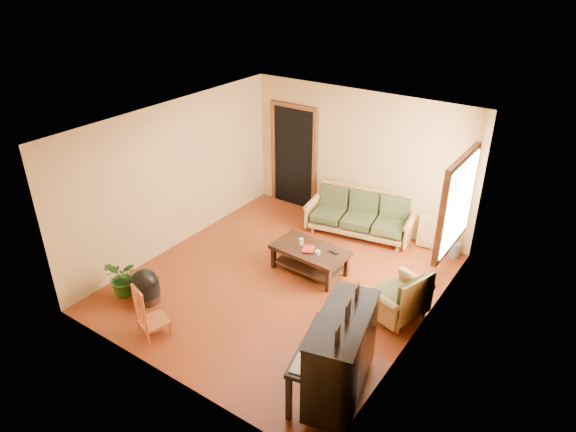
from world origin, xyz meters
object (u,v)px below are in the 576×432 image
Objects in this scene: coffee_table at (310,260)px; piano at (341,357)px; armchair at (398,293)px; sofa at (360,215)px; potted_plant at (124,278)px; ceramic_crock at (454,250)px; footstool at (146,290)px; red_chair at (152,310)px.

piano reaches higher than coffee_table.
sofa is at bearing 148.29° from armchair.
potted_plant is at bearing -132.73° from coffee_table.
armchair is 2.11m from ceramic_crock.
ceramic_crock is (1.82, 1.83, -0.09)m from coffee_table.
coffee_table reaches higher than footstool.
armchair is 1.32× the size of potted_plant.
sofa is 3.97m from piano.
sofa is at bearing -171.77° from ceramic_crock.
footstool is (-3.33, -0.04, -0.38)m from piano.
armchair is 4.13m from potted_plant.
footstool is 0.82m from red_chair.
ceramic_crock is (0.15, 2.09, -0.27)m from armchair.
piano reaches higher than potted_plant.
piano is at bearing 1.97° from potted_plant.
sofa is at bearing 100.92° from piano.
sofa is 2.42× the size of red_chair.
red_chair is 5.17m from ceramic_crock.
ceramic_crock is (1.73, 0.25, -0.29)m from sofa.
footstool is 1.63× the size of ceramic_crock.
coffee_table is at bearing 116.76° from piano.
piano is 3.73m from potted_plant.
armchair is 1.01× the size of red_chair.
armchair is at bearing 78.36° from piano.
sofa is at bearing 86.94° from coffee_table.
piano is 3.35m from footstool.
sofa is 1.59× the size of coffee_table.
footstool is at bearing 12.39° from potted_plant.
sofa reaches higher than coffee_table.
red_chair is at bearing 177.03° from piano.
footstool is (-1.70, -3.66, -0.21)m from sofa.
armchair is 3.76m from footstool.
armchair is (1.66, -0.26, 0.18)m from coffee_table.
sofa is at bearing 65.07° from footstool.
ceramic_crock is at bearing 75.19° from red_chair.
sofa is 3.17× the size of potted_plant.
sofa reaches higher than armchair.
red_chair is (-0.96, -2.53, 0.18)m from coffee_table.
sofa reaches higher than ceramic_crock.
potted_plant reaches higher than ceramic_crock.
coffee_table is 0.94× the size of piano.
coffee_table is at bearing -103.17° from sofa.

